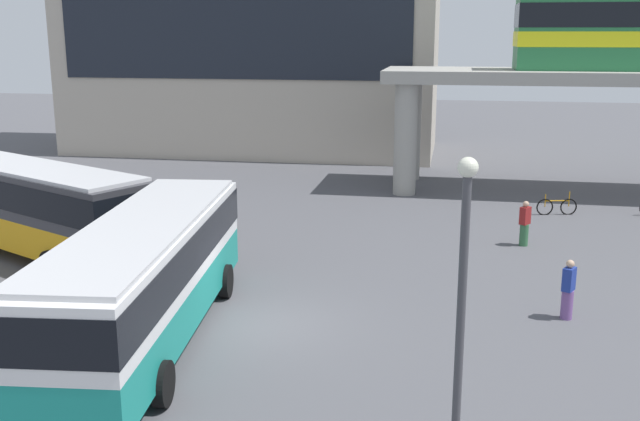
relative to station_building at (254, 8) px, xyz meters
The scene contains 8 objects.
ground_plane 23.48m from the station_building, 67.29° to the right, with size 120.00×120.00×0.00m, color #515156.
station_building is the anchor object (origin of this frame).
bus_main 33.00m from the station_building, 79.75° to the right, with size 3.66×11.24×3.22m.
bus_secondary 26.14m from the station_building, 93.38° to the right, with size 11.00×7.25×3.22m.
bicycle_orange 25.20m from the station_building, 41.60° to the right, with size 1.76×0.47×1.04m.
pedestrian_walking_across 33.52m from the station_building, 59.72° to the right, with size 0.42×0.47×1.69m.
pedestrian_at_kerb 27.47m from the station_building, 52.77° to the right, with size 0.45×0.48×1.69m.
lamp_post 38.30m from the station_building, 69.34° to the right, with size 0.36×0.36×5.64m.
Camera 1 is at (4.75, -18.04, 7.68)m, focal length 41.29 mm.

